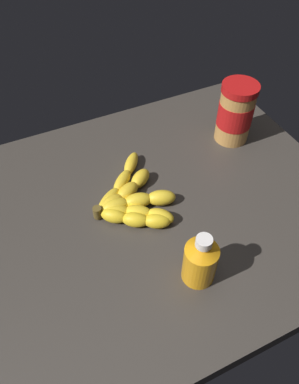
% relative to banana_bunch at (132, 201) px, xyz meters
% --- Properties ---
extents(ground_plane, '(0.93, 0.74, 0.05)m').
position_rel_banana_bunch_xyz_m(ground_plane, '(0.04, -0.02, -0.04)').
color(ground_plane, '#38332D').
extents(banana_bunch, '(0.20, 0.26, 0.04)m').
position_rel_banana_bunch_xyz_m(banana_bunch, '(0.00, 0.00, 0.00)').
color(banana_bunch, yellow).
rests_on(banana_bunch, ground_plane).
extents(peanut_butter_jar, '(0.09, 0.09, 0.17)m').
position_rel_banana_bunch_xyz_m(peanut_butter_jar, '(0.35, 0.11, 0.07)').
color(peanut_butter_jar, '#BF8442').
rests_on(peanut_butter_jar, ground_plane).
extents(honey_bottle, '(0.07, 0.07, 0.13)m').
position_rel_banana_bunch_xyz_m(honey_bottle, '(0.05, -0.22, 0.04)').
color(honey_bottle, orange).
rests_on(honey_bottle, ground_plane).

